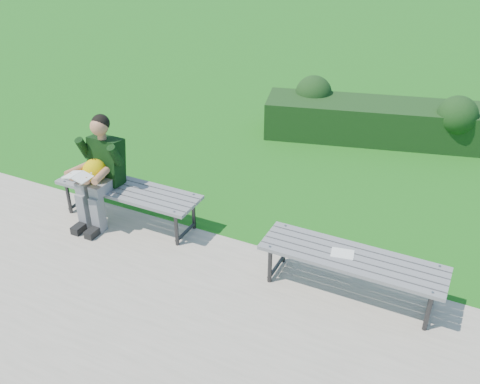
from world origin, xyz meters
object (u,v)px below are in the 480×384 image
paper_sheet (342,253)px  hedge (375,118)px  seated_boy (99,168)px  bench_right (352,261)px  bench_left (128,192)px

paper_sheet → hedge: bearing=98.9°
seated_boy → bench_right: bearing=-0.7°
bench_right → paper_sheet: bench_right is taller
hedge → seated_boy: (-2.35, -3.86, 0.36)m
bench_right → paper_sheet: size_ratio=7.32×
hedge → bench_left: hedge is taller
hedge → seated_boy: 4.53m
paper_sheet → bench_left: bearing=177.1°
bench_left → bench_right: (2.76, -0.13, 0.00)m
bench_left → seated_boy: size_ratio=1.37×
bench_left → bench_right: size_ratio=1.00×
bench_left → seated_boy: (-0.30, -0.10, 0.30)m
bench_left → seated_boy: bearing=-161.7°
seated_boy → paper_sheet: bearing=-0.7°
hedge → bench_right: bearing=-79.6°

